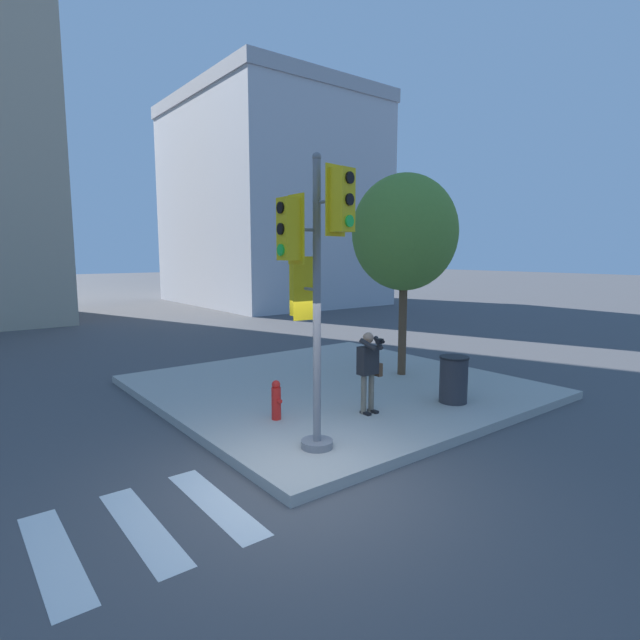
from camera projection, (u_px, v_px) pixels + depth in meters
ground_plane at (300, 484)px, 7.10m from camera, size 160.00×160.00×0.00m
sidewalk_corner at (334, 387)px, 11.96m from camera, size 8.00×8.00×0.17m
traffic_signal_pole at (312, 274)px, 7.57m from camera, size 0.93×1.31×4.58m
person_photographer at (369, 365)px, 9.61m from camera, size 0.58×0.54×1.59m
street_tree at (405, 233)px, 12.35m from camera, size 2.61×2.61×5.04m
fire_hydrant at (276, 400)px, 9.30m from camera, size 0.18×0.24×0.75m
trash_bin at (454, 379)px, 10.36m from camera, size 0.60×0.60×0.97m
building_right at (270, 203)px, 33.03m from camera, size 10.64×13.16×13.17m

